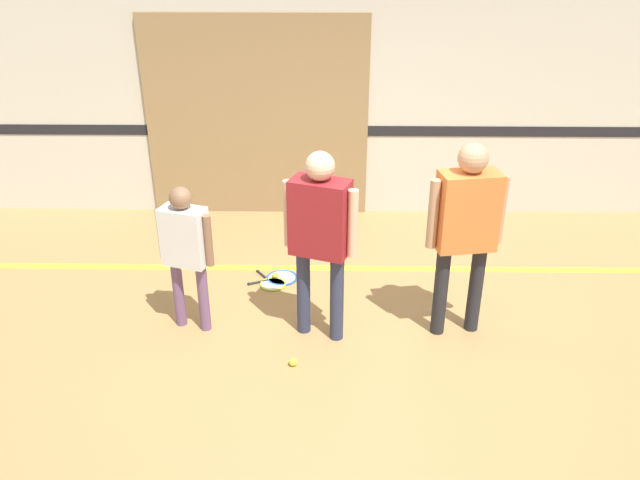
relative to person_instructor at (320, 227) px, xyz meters
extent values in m
plane|color=#A87F4C|center=(0.19, -0.16, -1.02)|extent=(16.00, 16.00, 0.00)
cube|color=beige|center=(0.19, 2.70, 0.58)|extent=(16.00, 0.06, 3.20)
cube|color=black|center=(0.19, 2.67, 0.00)|extent=(16.00, 0.01, 0.12)
cube|color=#93754C|center=(-0.78, 2.64, 0.15)|extent=(2.59, 0.05, 2.35)
cube|color=yellow|center=(0.19, 1.17, -1.02)|extent=(14.40, 0.10, 0.01)
cylinder|color=#2D334C|center=(-0.14, 0.05, -0.62)|extent=(0.12, 0.12, 0.79)
cylinder|color=#2D334C|center=(0.14, -0.05, -0.62)|extent=(0.12, 0.12, 0.79)
cube|color=maroon|center=(0.00, 0.00, 0.09)|extent=(0.52, 0.40, 0.63)
sphere|color=#DBAD89|center=(0.00, 0.00, 0.51)|extent=(0.23, 0.23, 0.23)
cylinder|color=#DBAD89|center=(-0.26, 0.09, 0.08)|extent=(0.08, 0.08, 0.56)
cylinder|color=#DBAD89|center=(0.26, -0.09, 0.08)|extent=(0.08, 0.08, 0.56)
cylinder|color=#6B4C70|center=(-1.23, 0.13, -0.70)|extent=(0.09, 0.09, 0.63)
cylinder|color=#6B4C70|center=(-1.00, 0.06, -0.70)|extent=(0.09, 0.09, 0.63)
cube|color=silver|center=(-1.12, 0.10, -0.14)|extent=(0.41, 0.30, 0.50)
sphere|color=brown|center=(-1.12, 0.10, 0.20)|extent=(0.18, 0.18, 0.18)
cylinder|color=brown|center=(-1.32, 0.16, -0.14)|extent=(0.07, 0.07, 0.45)
cylinder|color=brown|center=(-0.91, 0.03, -0.14)|extent=(0.07, 0.07, 0.45)
cylinder|color=#232328|center=(1.32, 0.10, -0.61)|extent=(0.12, 0.12, 0.81)
cylinder|color=#232328|center=(1.02, 0.05, -0.61)|extent=(0.12, 0.12, 0.81)
cube|color=orange|center=(1.17, 0.08, 0.12)|extent=(0.51, 0.34, 0.64)
sphere|color=tan|center=(1.17, 0.08, 0.56)|extent=(0.24, 0.24, 0.24)
cylinder|color=tan|center=(1.45, 0.12, 0.11)|extent=(0.08, 0.08, 0.58)
cylinder|color=tan|center=(0.90, 0.03, 0.11)|extent=(0.08, 0.08, 0.58)
torus|color=blue|center=(-0.40, 0.95, -1.01)|extent=(0.41, 0.41, 0.02)
cylinder|color=silver|center=(-0.40, 0.95, -1.01)|extent=(0.27, 0.27, 0.01)
cylinder|color=black|center=(-0.63, 0.86, -1.01)|extent=(0.19, 0.10, 0.02)
sphere|color=black|center=(-0.72, 0.82, -1.01)|extent=(0.03, 0.03, 0.03)
torus|color=#C6D838|center=(-0.48, 0.82, -1.01)|extent=(0.36, 0.36, 0.02)
cylinder|color=silver|center=(-0.48, 0.82, -1.01)|extent=(0.22, 0.22, 0.01)
cylinder|color=black|center=(-0.60, 1.00, -1.01)|extent=(0.13, 0.17, 0.02)
sphere|color=black|center=(-0.66, 1.08, -1.01)|extent=(0.03, 0.03, 0.03)
sphere|color=#CCE038|center=(-0.21, -0.45, -0.99)|extent=(0.07, 0.07, 0.07)
sphere|color=#CCE038|center=(-0.47, 0.95, -0.99)|extent=(0.07, 0.07, 0.07)
camera|label=1|loc=(0.07, -4.49, 2.12)|focal=35.00mm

